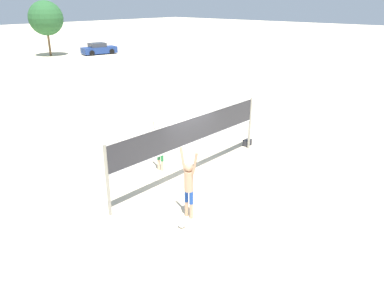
# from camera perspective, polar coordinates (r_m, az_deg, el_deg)

# --- Properties ---
(ground_plane) EXTENTS (200.00, 200.00, 0.00)m
(ground_plane) POSITION_cam_1_polar(r_m,az_deg,el_deg) (14.52, 0.00, -4.82)
(ground_plane) COLOR beige
(volleyball_net) EXTENTS (7.76, 0.10, 2.38)m
(volleyball_net) POSITION_cam_1_polar(r_m,az_deg,el_deg) (13.86, 0.00, 1.59)
(volleyball_net) COLOR gray
(volleyball_net) RESTS_ON ground_plane
(player_spiker) EXTENTS (0.28, 0.72, 2.27)m
(player_spiker) POSITION_cam_1_polar(r_m,az_deg,el_deg) (11.35, -0.50, -5.87)
(player_spiker) COLOR tan
(player_spiker) RESTS_ON ground_plane
(player_blocker) EXTENTS (0.28, 0.69, 1.99)m
(player_blocker) POSITION_cam_1_polar(r_m,az_deg,el_deg) (14.58, -4.91, -0.33)
(player_blocker) COLOR beige
(player_blocker) RESTS_ON ground_plane
(volleyball) EXTENTS (0.21, 0.21, 0.21)m
(volleyball) POSITION_cam_1_polar(r_m,az_deg,el_deg) (11.39, -1.58, -12.15)
(volleyball) COLOR white
(volleyball) RESTS_ON ground_plane
(gear_bag) EXTENTS (0.42, 0.24, 0.29)m
(gear_bag) POSITION_cam_1_polar(r_m,az_deg,el_deg) (17.58, 8.41, 0.22)
(gear_bag) COLOR #2D2D33
(gear_bag) RESTS_ON ground_plane
(parked_car_near) EXTENTS (4.46, 2.52, 1.39)m
(parked_car_near) POSITION_cam_1_polar(r_m,az_deg,el_deg) (49.24, -14.02, 13.86)
(parked_car_near) COLOR navy
(parked_car_near) RESTS_ON ground_plane
(tree_right_cluster) EXTENTS (3.96, 3.96, 6.32)m
(tree_right_cluster) POSITION_cam_1_polar(r_m,az_deg,el_deg) (49.21, -21.39, 17.42)
(tree_right_cluster) COLOR brown
(tree_right_cluster) RESTS_ON ground_plane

